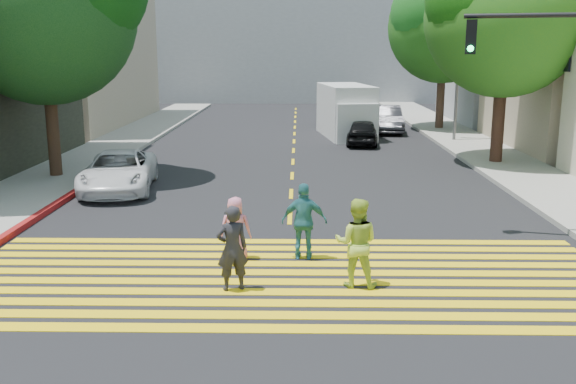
{
  "coord_description": "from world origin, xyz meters",
  "views": [
    {
      "loc": [
        0.24,
        -11.1,
        4.55
      ],
      "look_at": [
        0.0,
        3.0,
        1.4
      ],
      "focal_mm": 40.0,
      "sensor_mm": 36.0,
      "label": 1
    }
  ],
  "objects_px": {
    "tree_left": "(45,2)",
    "pedestrian_man": "(232,248)",
    "silver_car": "(350,112)",
    "pedestrian_woman": "(357,243)",
    "pedestrian_extra": "(304,221)",
    "tree_right_near": "(508,8)",
    "dark_car_near": "(363,132)",
    "pedestrian_child": "(235,229)",
    "white_van": "(347,113)",
    "tree_right_far": "(445,20)",
    "white_sedan": "(119,171)",
    "dark_car_parked": "(386,119)"
  },
  "relations": [
    {
      "from": "tree_right_near",
      "to": "white_sedan",
      "type": "relative_size",
      "value": 1.93
    },
    {
      "from": "tree_right_far",
      "to": "pedestrian_child",
      "type": "bearing_deg",
      "value": -112.06
    },
    {
      "from": "white_sedan",
      "to": "white_van",
      "type": "height_order",
      "value": "white_van"
    },
    {
      "from": "tree_right_near",
      "to": "dark_car_parked",
      "type": "xyz_separation_m",
      "value": [
        -3.11,
        10.27,
        -5.37
      ]
    },
    {
      "from": "pedestrian_man",
      "to": "pedestrian_woman",
      "type": "height_order",
      "value": "pedestrian_woman"
    },
    {
      "from": "tree_right_near",
      "to": "pedestrian_extra",
      "type": "relative_size",
      "value": 5.29
    },
    {
      "from": "pedestrian_child",
      "to": "white_sedan",
      "type": "relative_size",
      "value": 0.3
    },
    {
      "from": "pedestrian_child",
      "to": "dark_car_near",
      "type": "xyz_separation_m",
      "value": [
        4.48,
        17.53,
        -0.08
      ]
    },
    {
      "from": "pedestrian_child",
      "to": "white_van",
      "type": "xyz_separation_m",
      "value": [
        3.9,
        20.35,
        0.58
      ]
    },
    {
      "from": "white_sedan",
      "to": "silver_car",
      "type": "relative_size",
      "value": 0.98
    },
    {
      "from": "tree_right_far",
      "to": "white_van",
      "type": "relative_size",
      "value": 1.51
    },
    {
      "from": "pedestrian_man",
      "to": "tree_left",
      "type": "bearing_deg",
      "value": -76.57
    },
    {
      "from": "pedestrian_child",
      "to": "pedestrian_extra",
      "type": "height_order",
      "value": "pedestrian_extra"
    },
    {
      "from": "silver_car",
      "to": "pedestrian_woman",
      "type": "bearing_deg",
      "value": 88.64
    },
    {
      "from": "pedestrian_man",
      "to": "silver_car",
      "type": "bearing_deg",
      "value": -119.65
    },
    {
      "from": "tree_right_near",
      "to": "dark_car_near",
      "type": "relative_size",
      "value": 2.45
    },
    {
      "from": "pedestrian_man",
      "to": "pedestrian_child",
      "type": "height_order",
      "value": "pedestrian_man"
    },
    {
      "from": "pedestrian_man",
      "to": "pedestrian_woman",
      "type": "xyz_separation_m",
      "value": [
        2.39,
        0.26,
        0.04
      ]
    },
    {
      "from": "pedestrian_woman",
      "to": "pedestrian_extra",
      "type": "distance_m",
      "value": 1.95
    },
    {
      "from": "tree_right_far",
      "to": "pedestrian_woman",
      "type": "relative_size",
      "value": 5.14
    },
    {
      "from": "tree_left",
      "to": "pedestrian_man",
      "type": "height_order",
      "value": "tree_left"
    },
    {
      "from": "pedestrian_extra",
      "to": "white_van",
      "type": "distance_m",
      "value": 20.4
    },
    {
      "from": "tree_right_far",
      "to": "pedestrian_man",
      "type": "relative_size",
      "value": 5.39
    },
    {
      "from": "pedestrian_child",
      "to": "pedestrian_extra",
      "type": "relative_size",
      "value": 0.83
    },
    {
      "from": "white_van",
      "to": "pedestrian_child",
      "type": "bearing_deg",
      "value": -108.89
    },
    {
      "from": "tree_right_far",
      "to": "tree_right_near",
      "type": "bearing_deg",
      "value": -90.6
    },
    {
      "from": "white_van",
      "to": "dark_car_near",
      "type": "bearing_deg",
      "value": -86.28
    },
    {
      "from": "white_sedan",
      "to": "dark_car_parked",
      "type": "xyz_separation_m",
      "value": [
        10.76,
        15.4,
        0.09
      ]
    },
    {
      "from": "tree_left",
      "to": "white_van",
      "type": "distance_m",
      "value": 16.66
    },
    {
      "from": "pedestrian_extra",
      "to": "pedestrian_woman",
      "type": "bearing_deg",
      "value": 123.51
    },
    {
      "from": "pedestrian_extra",
      "to": "pedestrian_man",
      "type": "bearing_deg",
      "value": 56.85
    },
    {
      "from": "pedestrian_child",
      "to": "white_sedan",
      "type": "distance_m",
      "value": 8.31
    },
    {
      "from": "pedestrian_extra",
      "to": "white_van",
      "type": "bearing_deg",
      "value": -94.12
    },
    {
      "from": "tree_right_far",
      "to": "tree_left",
      "type": "bearing_deg",
      "value": -139.0
    },
    {
      "from": "pedestrian_extra",
      "to": "tree_right_far",
      "type": "bearing_deg",
      "value": -106.3
    },
    {
      "from": "pedestrian_child",
      "to": "dark_car_near",
      "type": "distance_m",
      "value": 18.1
    },
    {
      "from": "tree_left",
      "to": "white_sedan",
      "type": "bearing_deg",
      "value": -35.25
    },
    {
      "from": "silver_car",
      "to": "dark_car_parked",
      "type": "xyz_separation_m",
      "value": [
        1.68,
        -4.69,
        0.04
      ]
    },
    {
      "from": "pedestrian_woman",
      "to": "silver_car",
      "type": "distance_m",
      "value": 28.72
    },
    {
      "from": "tree_right_near",
      "to": "white_sedan",
      "type": "distance_m",
      "value": 15.77
    },
    {
      "from": "tree_right_near",
      "to": "pedestrian_woman",
      "type": "height_order",
      "value": "tree_right_near"
    },
    {
      "from": "pedestrian_woman",
      "to": "dark_car_parked",
      "type": "xyz_separation_m",
      "value": [
        3.76,
        23.96,
        -0.15
      ]
    },
    {
      "from": "white_sedan",
      "to": "dark_car_parked",
      "type": "bearing_deg",
      "value": 47.89
    },
    {
      "from": "pedestrian_man",
      "to": "dark_car_parked",
      "type": "xyz_separation_m",
      "value": [
        6.14,
        24.22,
        -0.11
      ]
    },
    {
      "from": "silver_car",
      "to": "tree_right_far",
      "type": "bearing_deg",
      "value": 146.17
    },
    {
      "from": "tree_left",
      "to": "tree_right_near",
      "type": "bearing_deg",
      "value": 10.96
    },
    {
      "from": "tree_right_near",
      "to": "pedestrian_woman",
      "type": "relative_size",
      "value": 5.12
    },
    {
      "from": "pedestrian_extra",
      "to": "white_sedan",
      "type": "bearing_deg",
      "value": -46.32
    },
    {
      "from": "tree_right_near",
      "to": "pedestrian_extra",
      "type": "height_order",
      "value": "tree_right_near"
    },
    {
      "from": "pedestrian_woman",
      "to": "pedestrian_child",
      "type": "xyz_separation_m",
      "value": [
        -2.51,
        1.57,
        -0.17
      ]
    }
  ]
}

